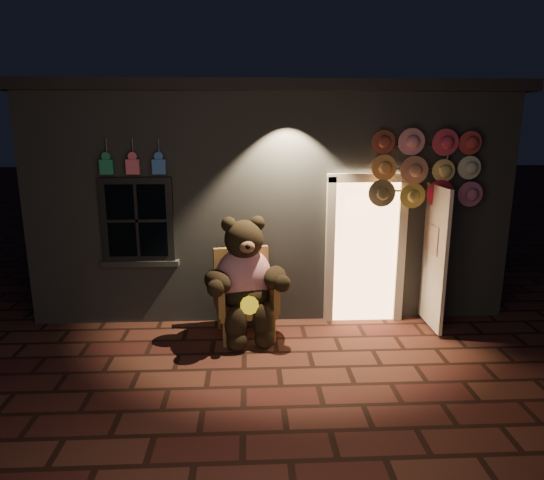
{
  "coord_description": "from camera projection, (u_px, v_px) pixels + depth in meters",
  "views": [
    {
      "loc": [
        -0.34,
        -5.31,
        2.84
      ],
      "look_at": [
        -0.03,
        1.0,
        1.35
      ],
      "focal_mm": 32.0,
      "sensor_mm": 36.0,
      "label": 1
    }
  ],
  "objects": [
    {
      "name": "wicker_armchair",
      "position": [
        244.0,
        293.0,
        6.71
      ],
      "size": [
        0.92,
        0.86,
        1.18
      ],
      "rotation": [
        0.0,
        0.0,
        0.17
      ],
      "color": "olive",
      "rests_on": "ground"
    },
    {
      "name": "teddy_bear",
      "position": [
        245.0,
        280.0,
        6.51
      ],
      "size": [
        1.21,
        1.03,
        1.69
      ],
      "rotation": [
        0.0,
        0.0,
        0.17
      ],
      "color": "#AF122F",
      "rests_on": "ground"
    },
    {
      "name": "hat_rack",
      "position": [
        428.0,
        171.0,
        6.65
      ],
      "size": [
        1.58,
        0.22,
        2.8
      ],
      "color": "#59595E",
      "rests_on": "ground"
    },
    {
      "name": "ground",
      "position": [
        279.0,
        368.0,
        5.83
      ],
      "size": [
        60.0,
        60.0,
        0.0
      ],
      "primitive_type": "plane",
      "color": "#582F21",
      "rests_on": "ground"
    },
    {
      "name": "shop_building",
      "position": [
        266.0,
        185.0,
        9.31
      ],
      "size": [
        7.3,
        5.95,
        3.51
      ],
      "color": "slate",
      "rests_on": "ground"
    }
  ]
}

